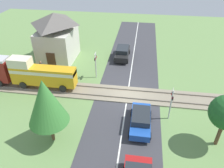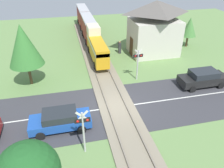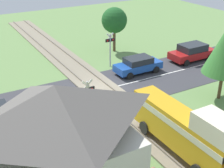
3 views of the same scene
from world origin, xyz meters
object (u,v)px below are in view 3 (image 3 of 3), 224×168
(crossing_signal_east_approach, at_px, (88,97))
(crossing_signal_west_approach, at_px, (110,45))
(car_near_crossing, at_px, (138,65))
(station_building, at_px, (60,159))
(car_behind_queue, at_px, (192,52))

(crossing_signal_east_approach, bearing_deg, crossing_signal_west_approach, -127.30)
(car_near_crossing, xyz_separation_m, station_building, (11.18, 11.11, 2.24))
(crossing_signal_east_approach, xyz_separation_m, station_building, (3.91, 5.78, 0.98))
(car_near_crossing, xyz_separation_m, car_behind_queue, (-6.11, -0.00, 0.07))
(station_building, bearing_deg, car_behind_queue, -147.29)
(crossing_signal_east_approach, bearing_deg, station_building, 55.93)
(crossing_signal_west_approach, height_order, crossing_signal_east_approach, same)
(crossing_signal_west_approach, xyz_separation_m, station_building, (9.83, 13.56, 0.98))
(car_behind_queue, relative_size, station_building, 0.73)
(car_behind_queue, height_order, crossing_signal_east_approach, crossing_signal_east_approach)
(car_near_crossing, xyz_separation_m, crossing_signal_west_approach, (1.35, -2.45, 1.25))
(car_near_crossing, height_order, crossing_signal_west_approach, crossing_signal_west_approach)
(crossing_signal_east_approach, relative_size, station_building, 0.51)
(car_behind_queue, height_order, crossing_signal_west_approach, crossing_signal_west_approach)
(crossing_signal_west_approach, distance_m, crossing_signal_east_approach, 9.78)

